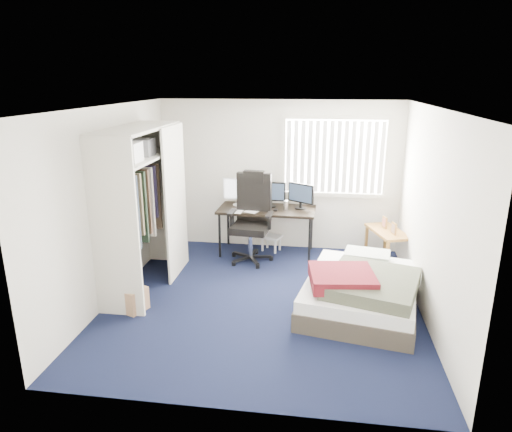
{
  "coord_description": "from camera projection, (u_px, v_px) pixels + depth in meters",
  "views": [
    {
      "loc": [
        0.67,
        -5.41,
        2.81
      ],
      "look_at": [
        -0.15,
        0.4,
        1.05
      ],
      "focal_mm": 32.0,
      "sensor_mm": 36.0,
      "label": 1
    }
  ],
  "objects": [
    {
      "name": "pine_box",
      "position": [
        130.0,
        298.0,
        5.78
      ],
      "size": [
        0.48,
        0.42,
        0.3
      ],
      "primitive_type": "cube",
      "rotation": [
        0.0,
        0.0,
        -0.38
      ],
      "color": "#A57452",
      "rests_on": "ground"
    },
    {
      "name": "window_assembly",
      "position": [
        334.0,
        157.0,
        7.38
      ],
      "size": [
        1.72,
        0.09,
        1.32
      ],
      "color": "white",
      "rests_on": "ground"
    },
    {
      "name": "desk",
      "position": [
        267.0,
        207.0,
        7.48
      ],
      "size": [
        1.6,
        0.78,
        1.24
      ],
      "color": "black",
      "rests_on": "ground"
    },
    {
      "name": "room_shell",
      "position": [
        264.0,
        190.0,
        5.59
      ],
      "size": [
        4.2,
        4.2,
        4.2
      ],
      "color": "silver",
      "rests_on": "ground"
    },
    {
      "name": "footstool",
      "position": [
        271.0,
        239.0,
        7.74
      ],
      "size": [
        0.4,
        0.36,
        0.27
      ],
      "color": "white",
      "rests_on": "ground"
    },
    {
      "name": "nightstand",
      "position": [
        387.0,
        234.0,
        7.05
      ],
      "size": [
        0.66,
        0.92,
        0.75
      ],
      "color": "brown",
      "rests_on": "ground"
    },
    {
      "name": "bed",
      "position": [
        361.0,
        290.0,
        5.75
      ],
      "size": [
        1.67,
        2.03,
        0.6
      ],
      "color": "#3B332A",
      "rests_on": "ground"
    },
    {
      "name": "closet",
      "position": [
        143.0,
        192.0,
        6.12
      ],
      "size": [
        0.64,
        1.84,
        2.22
      ],
      "color": "beige",
      "rests_on": "ground"
    },
    {
      "name": "office_chair",
      "position": [
        252.0,
        227.0,
        7.29
      ],
      "size": [
        0.73,
        0.73,
        1.42
      ],
      "color": "black",
      "rests_on": "ground"
    },
    {
      "name": "ground",
      "position": [
        263.0,
        301.0,
        6.03
      ],
      "size": [
        4.2,
        4.2,
        0.0
      ],
      "primitive_type": "plane",
      "color": "black",
      "rests_on": "ground"
    }
  ]
}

